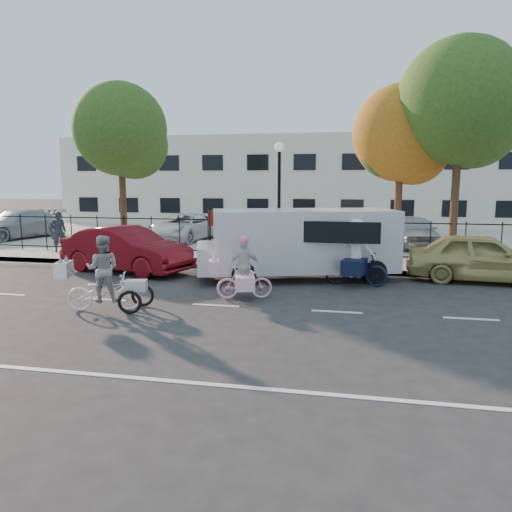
% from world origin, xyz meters
% --- Properties ---
extents(ground, '(120.00, 120.00, 0.00)m').
position_xyz_m(ground, '(0.00, 0.00, 0.00)').
color(ground, '#333334').
extents(road_markings, '(60.00, 9.52, 0.01)m').
position_xyz_m(road_markings, '(0.00, 0.00, 0.01)').
color(road_markings, silver).
rests_on(road_markings, ground).
extents(curb, '(60.00, 0.10, 0.15)m').
position_xyz_m(curb, '(0.00, 5.05, 0.07)').
color(curb, '#A8A399').
rests_on(curb, ground).
extents(sidewalk, '(60.00, 2.20, 0.15)m').
position_xyz_m(sidewalk, '(0.00, 6.10, 0.07)').
color(sidewalk, '#A8A399').
rests_on(sidewalk, ground).
extents(parking_lot, '(60.00, 15.60, 0.15)m').
position_xyz_m(parking_lot, '(0.00, 15.00, 0.07)').
color(parking_lot, '#A8A399').
rests_on(parking_lot, ground).
extents(iron_fence, '(58.00, 0.06, 1.50)m').
position_xyz_m(iron_fence, '(0.00, 7.20, 0.90)').
color(iron_fence, black).
rests_on(iron_fence, sidewalk).
extents(building, '(34.00, 10.00, 6.00)m').
position_xyz_m(building, '(0.00, 25.00, 3.00)').
color(building, silver).
rests_on(building, ground).
extents(lamppost, '(0.36, 0.36, 4.33)m').
position_xyz_m(lamppost, '(0.50, 6.80, 3.11)').
color(lamppost, black).
rests_on(lamppost, sidewalk).
extents(street_sign, '(0.85, 0.06, 1.80)m').
position_xyz_m(street_sign, '(-1.85, 6.80, 1.42)').
color(street_sign, black).
rests_on(street_sign, sidewalk).
extents(zebra_trike, '(2.13, 1.19, 1.82)m').
position_xyz_m(zebra_trike, '(-2.47, -1.01, 0.70)').
color(zebra_trike, white).
rests_on(zebra_trike, ground).
extents(unicorn_bike, '(1.72, 1.23, 1.69)m').
position_xyz_m(unicorn_bike, '(0.52, 0.85, 0.63)').
color(unicorn_bike, '#F1B8CD').
rests_on(unicorn_bike, ground).
extents(bull_bike, '(2.17, 1.52, 1.96)m').
position_xyz_m(bull_bike, '(3.37, 3.21, 0.78)').
color(bull_bike, black).
rests_on(bull_bike, ground).
extents(white_van, '(6.62, 3.69, 2.19)m').
position_xyz_m(white_van, '(1.66, 3.82, 1.21)').
color(white_van, silver).
rests_on(white_van, ground).
extents(red_sedan, '(4.95, 2.89, 1.54)m').
position_xyz_m(red_sedan, '(-4.24, 3.80, 0.77)').
color(red_sedan, '#620B13').
rests_on(red_sedan, ground).
extents(gold_sedan, '(4.58, 2.17, 1.51)m').
position_xyz_m(gold_sedan, '(7.18, 4.50, 0.76)').
color(gold_sedan, tan).
rests_on(gold_sedan, ground).
extents(pedestrian, '(0.73, 0.69, 1.68)m').
position_xyz_m(pedestrian, '(-8.74, 6.80, 0.99)').
color(pedestrian, '#1C222A').
rests_on(pedestrian, sidewalk).
extents(lot_car_a, '(3.19, 5.30, 1.44)m').
position_xyz_m(lot_car_a, '(-13.61, 10.64, 0.87)').
color(lot_car_a, '#A3A7AA').
rests_on(lot_car_a, parking_lot).
extents(lot_car_b, '(2.83, 5.04, 1.33)m').
position_xyz_m(lot_car_b, '(-4.96, 11.38, 0.81)').
color(lot_car_b, silver).
rests_on(lot_car_b, parking_lot).
extents(lot_car_c, '(2.43, 4.22, 1.31)m').
position_xyz_m(lot_car_c, '(-0.11, 10.18, 0.81)').
color(lot_car_c, '#4B4D53').
rests_on(lot_car_c, parking_lot).
extents(lot_car_d, '(2.09, 4.28, 1.41)m').
position_xyz_m(lot_car_d, '(5.87, 11.19, 0.85)').
color(lot_car_d, '#A1A5A8').
rests_on(lot_car_d, parking_lot).
extents(tree_west, '(3.91, 3.91, 7.16)m').
position_xyz_m(tree_west, '(-6.35, 8.26, 5.01)').
color(tree_west, '#442D1D').
rests_on(tree_west, ground).
extents(tree_mid, '(3.65, 3.64, 6.67)m').
position_xyz_m(tree_mid, '(5.04, 8.26, 4.66)').
color(tree_mid, '#442D1D').
rests_on(tree_mid, ground).
extents(tree_east, '(4.37, 4.37, 8.01)m').
position_xyz_m(tree_east, '(6.92, 7.36, 5.61)').
color(tree_east, '#442D1D').
rests_on(tree_east, ground).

